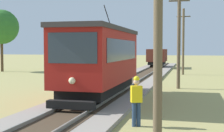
% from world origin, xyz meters
% --- Properties ---
extents(red_tram, '(2.60, 8.54, 4.79)m').
position_xyz_m(red_tram, '(0.00, 20.46, 2.19)').
color(red_tram, maroon).
rests_on(red_tram, rail_right).
extents(freight_car, '(2.40, 5.20, 2.31)m').
position_xyz_m(freight_car, '(0.00, 49.00, 1.56)').
color(freight_car, maroon).
rests_on(freight_car, rail_right).
extents(utility_pole_mid, '(1.40, 0.30, 6.77)m').
position_xyz_m(utility_pole_mid, '(3.80, 26.56, 3.48)').
color(utility_pole_mid, brown).
rests_on(utility_pole_mid, ground).
extents(utility_pole_far, '(1.40, 0.42, 6.84)m').
position_xyz_m(utility_pole_far, '(3.80, 38.31, 3.51)').
color(utility_pole_far, brown).
rests_on(utility_pole_far, ground).
extents(track_worker, '(0.44, 0.37, 1.78)m').
position_xyz_m(track_worker, '(2.79, 15.43, 0.98)').
color(track_worker, navy).
rests_on(track_worker, ground).
extents(tree_left_near, '(4.06, 4.06, 7.29)m').
position_xyz_m(tree_left_near, '(-17.07, 37.77, 5.24)').
color(tree_left_near, '#4C3823').
rests_on(tree_left_near, ground).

